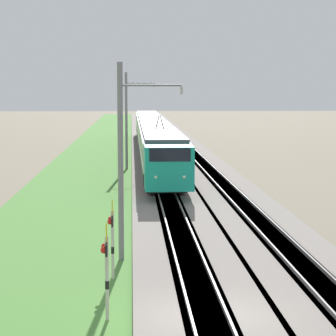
# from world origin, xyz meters

# --- Properties ---
(ground_plane) EXTENTS (400.00, 400.00, 0.00)m
(ground_plane) POSITION_xyz_m (0.00, 0.00, 0.00)
(ground_plane) COLOR #7A705B
(ballast_main) EXTENTS (240.00, 4.40, 0.30)m
(ballast_main) POSITION_xyz_m (50.00, 0.00, 0.15)
(ballast_main) COLOR gray
(ballast_main) RESTS_ON ground
(ballast_adjacent) EXTENTS (240.00, 4.40, 0.30)m
(ballast_adjacent) POSITION_xyz_m (50.00, -4.19, 0.15)
(ballast_adjacent) COLOR gray
(ballast_adjacent) RESTS_ON ground
(track_main) EXTENTS (240.00, 1.57, 0.45)m
(track_main) POSITION_xyz_m (50.00, 0.00, 0.16)
(track_main) COLOR #4C4238
(track_main) RESTS_ON ground
(track_adjacent) EXTENTS (240.00, 1.57, 0.45)m
(track_adjacent) POSITION_xyz_m (50.00, -4.19, 0.16)
(track_adjacent) COLOR #4C4238
(track_adjacent) RESTS_ON ground
(grass_verge) EXTENTS (240.00, 8.52, 0.12)m
(grass_verge) POSITION_xyz_m (50.00, 5.54, 0.06)
(grass_verge) COLOR #4C8438
(grass_verge) RESTS_ON ground
(passenger_train) EXTENTS (60.01, 3.01, 4.94)m
(passenger_train) POSITION_xyz_m (49.33, 0.00, 2.30)
(passenger_train) COLOR #19A88E
(passenger_train) RESTS_ON ground
(crossing_signal_near) EXTENTS (0.70, 0.23, 3.01)m
(crossing_signal_near) POSITION_xyz_m (0.31, 2.97, 1.82)
(crossing_signal_near) COLOR beige
(crossing_signal_near) RESTS_ON ground
(crossing_signal_aux) EXTENTS (0.70, 0.23, 2.98)m
(crossing_signal_aux) POSITION_xyz_m (4.57, 2.92, 1.80)
(crossing_signal_aux) COLOR beige
(crossing_signal_aux) RESTS_ON ground
(catenary_mast_near) EXTENTS (0.22, 2.56, 7.96)m
(catenary_mast_near) POSITION_xyz_m (7.20, 2.58, 4.12)
(catenary_mast_near) COLOR slate
(catenary_mast_near) RESTS_ON ground
(catenary_mast_mid) EXTENTS (0.22, 2.56, 8.38)m
(catenary_mast_mid) POSITION_xyz_m (37.60, 2.58, 4.33)
(catenary_mast_mid) COLOR slate
(catenary_mast_mid) RESTS_ON ground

